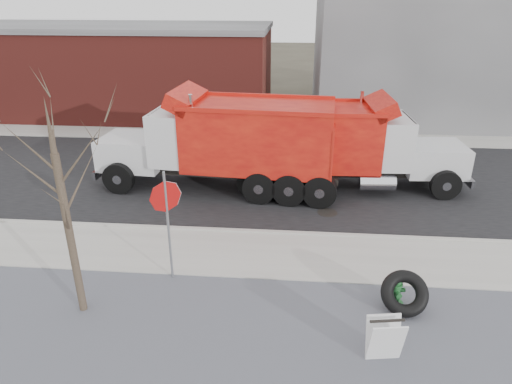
# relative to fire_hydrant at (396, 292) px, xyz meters

# --- Properties ---
(ground) EXTENTS (120.00, 120.00, 0.00)m
(ground) POSITION_rel_fire_hydrant_xyz_m (-4.36, 1.73, -0.37)
(ground) COLOR #383328
(ground) RESTS_ON ground
(gravel_verge) EXTENTS (60.00, 5.00, 0.03)m
(gravel_verge) POSITION_rel_fire_hydrant_xyz_m (-4.36, -1.77, -0.35)
(gravel_verge) COLOR slate
(gravel_verge) RESTS_ON ground
(sidewalk) EXTENTS (60.00, 2.50, 0.06)m
(sidewalk) POSITION_rel_fire_hydrant_xyz_m (-4.36, 1.98, -0.34)
(sidewalk) COLOR #9E9B93
(sidewalk) RESTS_ON ground
(curb) EXTENTS (60.00, 0.15, 0.11)m
(curb) POSITION_rel_fire_hydrant_xyz_m (-4.36, 3.28, -0.31)
(curb) COLOR #9E9B93
(curb) RESTS_ON ground
(road) EXTENTS (60.00, 9.40, 0.02)m
(road) POSITION_rel_fire_hydrant_xyz_m (-4.36, 8.03, -0.36)
(road) COLOR black
(road) RESTS_ON ground
(far_sidewalk) EXTENTS (60.00, 2.00, 0.06)m
(far_sidewalk) POSITION_rel_fire_hydrant_xyz_m (-4.36, 13.73, -0.34)
(far_sidewalk) COLOR #9E9B93
(far_sidewalk) RESTS_ON ground
(building_grey) EXTENTS (12.00, 10.00, 8.00)m
(building_grey) POSITION_rel_fire_hydrant_xyz_m (4.64, 19.73, 3.63)
(building_grey) COLOR gray
(building_grey) RESTS_ON ground
(building_brick) EXTENTS (20.20, 8.20, 5.30)m
(building_brick) POSITION_rel_fire_hydrant_xyz_m (-14.36, 18.73, 2.29)
(building_brick) COLOR maroon
(building_brick) RESTS_ON ground
(bare_tree) EXTENTS (3.20, 3.20, 5.20)m
(bare_tree) POSITION_rel_fire_hydrant_xyz_m (-7.56, -0.87, 2.93)
(bare_tree) COLOR #382D23
(bare_tree) RESTS_ON ground
(fire_hydrant) EXTENTS (0.46, 0.45, 0.80)m
(fire_hydrant) POSITION_rel_fire_hydrant_xyz_m (0.00, 0.00, 0.00)
(fire_hydrant) COLOR #2C753A
(fire_hydrant) RESTS_ON ground
(truck_tire) EXTENTS (1.17, 1.04, 1.04)m
(truck_tire) POSITION_rel_fire_hydrant_xyz_m (0.15, -0.23, 0.13)
(truck_tire) COLOR black
(truck_tire) RESTS_ON ground
(stop_sign) EXTENTS (0.69, 0.53, 3.08)m
(stop_sign) POSITION_rel_fire_hydrant_xyz_m (-5.74, 0.63, 1.71)
(stop_sign) COLOR gray
(stop_sign) RESTS_ON ground
(sandwich_board) EXTENTS (0.78, 0.56, 1.01)m
(sandwich_board) POSITION_rel_fire_hydrant_xyz_m (-0.61, -1.90, 0.16)
(sandwich_board) COLOR white
(sandwich_board) RESTS_ON ground
(dump_truck_red_a) EXTENTS (8.86, 2.83, 3.56)m
(dump_truck_red_a) POSITION_rel_fire_hydrant_xyz_m (-0.83, 7.36, 1.44)
(dump_truck_red_a) COLOR black
(dump_truck_red_a) RESTS_ON ground
(dump_truck_red_b) EXTENTS (9.25, 3.32, 3.84)m
(dump_truck_red_b) POSITION_rel_fire_hydrant_xyz_m (-5.12, 6.80, 1.58)
(dump_truck_red_b) COLOR black
(dump_truck_red_b) RESTS_ON ground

